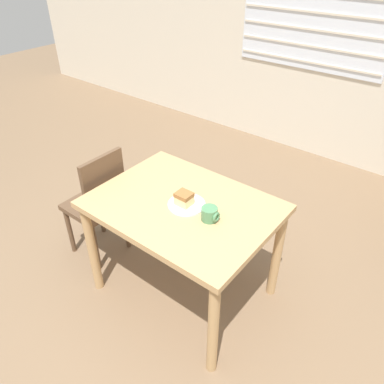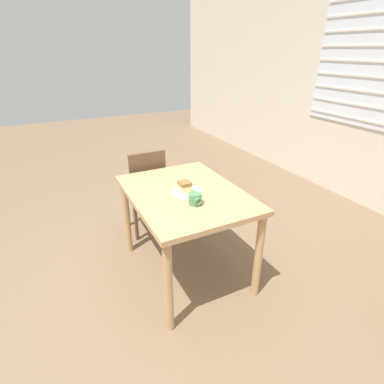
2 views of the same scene
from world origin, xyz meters
name	(u,v)px [view 1 (image 1 of 2)]	position (x,y,z in m)	size (l,w,h in m)	color
ground_plane	(144,355)	(0.00, 0.00, 0.00)	(14.00, 14.00, 0.00)	#7A6047
wall_back	(366,24)	(-0.01, 3.03, 1.41)	(10.00, 0.10, 2.80)	beige
dining_table_near	(183,217)	(-0.13, 0.55, 0.65)	(1.09, 0.82, 0.76)	tan
chair_near_window	(99,202)	(-0.86, 0.46, 0.49)	(0.36, 0.36, 0.90)	brown
plate	(187,204)	(-0.11, 0.55, 0.76)	(0.22, 0.22, 0.01)	white
cake_slice	(184,199)	(-0.11, 0.54, 0.81)	(0.09, 0.08, 0.08)	#E5CC89
coffee_mug	(210,214)	(0.08, 0.52, 0.80)	(0.10, 0.09, 0.08)	#4C8456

